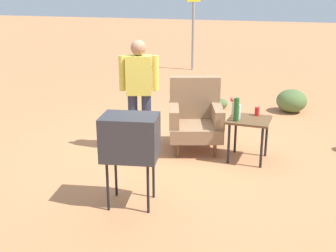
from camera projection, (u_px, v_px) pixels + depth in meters
The scene contains 12 objects.
ground_plane at pixel (175, 150), 6.42m from camera, with size 60.00×60.00×0.00m, color #C17A4C.
armchair at pixel (195, 117), 6.35m from camera, with size 0.98×1.00×1.06m.
side_table at pixel (249, 125), 5.90m from camera, with size 0.56×0.56×0.60m.
tv_on_stand at pixel (130, 138), 4.57m from camera, with size 0.68×0.56×1.03m.
person_standing at pixel (139, 89), 6.14m from camera, with size 0.54×0.33×1.64m.
road_sign at pixel (193, 23), 12.63m from camera, with size 0.33×0.33×2.44m.
bottle_short_clear at pixel (238, 112), 5.86m from camera, with size 0.06×0.06×0.20m, color silver.
soda_can_red at pixel (257, 111), 6.02m from camera, with size 0.07×0.07×0.12m, color red.
bottle_wine_green at pixel (236, 109), 5.74m from camera, with size 0.07×0.07×0.32m, color #1E5623.
flower_vase at pixel (235, 105), 5.99m from camera, with size 0.15×0.09×0.27m.
shrub_near at pixel (221, 104), 8.67m from camera, with size 0.27×0.27×0.21m, color #516B38.
shrub_far at pixel (292, 101), 8.38m from camera, with size 0.59×0.59×0.45m, color #516B38.
Camera 1 is at (2.00, -5.67, 2.28)m, focal length 45.54 mm.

